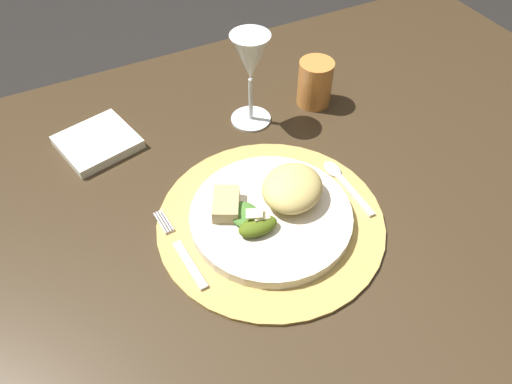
{
  "coord_description": "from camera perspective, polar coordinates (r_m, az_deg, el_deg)",
  "views": [
    {
      "loc": [
        -0.25,
        -0.46,
        1.33
      ],
      "look_at": [
        -0.02,
        -0.01,
        0.77
      ],
      "focal_mm": 34.28,
      "sensor_mm": 36.0,
      "label": 1
    }
  ],
  "objects": [
    {
      "name": "amber_tumbler",
      "position": [
        0.94,
        6.9,
        12.52
      ],
      "size": [
        0.06,
        0.06,
        0.09
      ],
      "primitive_type": "cylinder",
      "color": "#D4833D",
      "rests_on": "dining_table"
    },
    {
      "name": "dining_table",
      "position": [
        0.9,
        1.22,
        -6.62
      ],
      "size": [
        1.47,
        0.92,
        0.75
      ],
      "color": "#3C2D1C",
      "rests_on": "ground"
    },
    {
      "name": "pasta_serving",
      "position": [
        0.73,
        4.25,
        0.48
      ],
      "size": [
        0.13,
        0.13,
        0.05
      ],
      "primitive_type": "ellipsoid",
      "rotation": [
        0.0,
        0.0,
        0.61
      ],
      "color": "#DCC06D",
      "rests_on": "dinner_plate"
    },
    {
      "name": "fork",
      "position": [
        0.71,
        -8.63,
        -6.91
      ],
      "size": [
        0.03,
        0.16,
        0.0
      ],
      "color": "silver",
      "rests_on": "placemat"
    },
    {
      "name": "wine_glass",
      "position": [
        0.85,
        -0.66,
        14.93
      ],
      "size": [
        0.07,
        0.07,
        0.17
      ],
      "color": "silver",
      "rests_on": "dining_table"
    },
    {
      "name": "salad_greens",
      "position": [
        0.71,
        -0.4,
        -3.41
      ],
      "size": [
        0.06,
        0.08,
        0.03
      ],
      "color": "#457A2F",
      "rests_on": "dinner_plate"
    },
    {
      "name": "placemat",
      "position": [
        0.74,
        1.73,
        -3.42
      ],
      "size": [
        0.35,
        0.35,
        0.01
      ],
      "primitive_type": "cylinder",
      "color": "tan",
      "rests_on": "dining_table"
    },
    {
      "name": "dinner_plate",
      "position": [
        0.74,
        1.75,
        -2.84
      ],
      "size": [
        0.24,
        0.24,
        0.02
      ],
      "primitive_type": "cylinder",
      "color": "silver",
      "rests_on": "placemat"
    },
    {
      "name": "bread_piece",
      "position": [
        0.73,
        -3.51,
        -1.4
      ],
      "size": [
        0.06,
        0.07,
        0.02
      ],
      "primitive_type": "cube",
      "rotation": [
        0.0,
        0.0,
        1.1
      ],
      "color": "tan",
      "rests_on": "dinner_plate"
    },
    {
      "name": "spoon",
      "position": [
        0.81,
        9.86,
        1.55
      ],
      "size": [
        0.02,
        0.13,
        0.01
      ],
      "color": "silver",
      "rests_on": "placemat"
    },
    {
      "name": "napkin",
      "position": [
        0.9,
        -17.99,
        5.55
      ],
      "size": [
        0.15,
        0.14,
        0.02
      ],
      "primitive_type": "cube",
      "rotation": [
        0.0,
        0.0,
        0.24
      ],
      "color": "white",
      "rests_on": "dining_table"
    },
    {
      "name": "ground_plane",
      "position": [
        1.43,
        0.82,
        -20.76
      ],
      "size": [
        6.0,
        6.0,
        0.0
      ],
      "primitive_type": "plane",
      "color": "black"
    }
  ]
}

